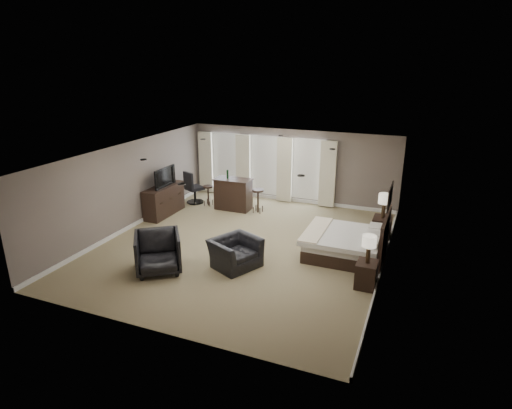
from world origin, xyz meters
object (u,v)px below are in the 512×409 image
at_px(bar_stool_right, 258,201).
at_px(lamp_near, 369,249).
at_px(bar_counter, 233,194).
at_px(desk_chair, 195,187).
at_px(bed, 341,232).
at_px(dresser, 164,200).
at_px(nightstand_far, 382,228).
at_px(armchair_far, 158,251).
at_px(tv, 163,184).
at_px(bar_stool_left, 208,196).
at_px(lamp_far, 384,206).
at_px(nightstand_near, 366,274).
at_px(armchair_near, 235,248).

bearing_deg(bar_stool_right, lamp_near, -41.75).
distance_m(bar_counter, desk_chair, 1.57).
xyz_separation_m(bed, lamp_near, (0.89, -1.45, 0.29)).
relative_size(bed, dresser, 1.18).
relative_size(lamp_near, desk_chair, 0.55).
height_order(bed, nightstand_far, bed).
bearing_deg(dresser, armchair_far, -58.28).
height_order(bed, tv, bed).
bearing_deg(armchair_far, bar_stool_left, 68.54).
height_order(dresser, armchair_far, armchair_far).
xyz_separation_m(armchair_far, desk_chair, (-1.80, 4.89, 0.05)).
height_order(armchair_far, bar_stool_right, armchair_far).
relative_size(bed, lamp_near, 3.07).
relative_size(lamp_far, bar_stool_left, 0.97).
bearing_deg(nightstand_near, armchair_near, -176.52).
height_order(bed, dresser, bed).
height_order(nightstand_near, bar_stool_left, bar_stool_left).
bearing_deg(bar_stool_left, dresser, -123.96).
height_order(nightstand_near, lamp_far, lamp_far).
bearing_deg(bar_stool_right, dresser, -154.33).
relative_size(nightstand_far, bar_counter, 0.53).
bearing_deg(lamp_far, bed, -121.54).
height_order(nightstand_far, desk_chair, desk_chair).
bearing_deg(armchair_far, armchair_near, -5.53).
height_order(bed, bar_counter, bed).
distance_m(bed, lamp_far, 1.74).
height_order(bed, armchair_near, bed).
xyz_separation_m(tv, armchair_near, (3.75, -2.52, -0.56)).
bearing_deg(bar_stool_right, desk_chair, 177.89).
relative_size(nightstand_far, lamp_near, 1.03).
distance_m(lamp_far, armchair_near, 4.46).
distance_m(lamp_far, bar_stool_left, 6.09).
height_order(dresser, tv, tv).
bearing_deg(nightstand_far, armchair_near, -135.69).
relative_size(armchair_near, bar_stool_left, 1.56).
xyz_separation_m(bar_stool_left, desk_chair, (-0.58, 0.08, 0.23)).
relative_size(lamp_near, lamp_far, 0.93).
xyz_separation_m(nightstand_far, armchair_far, (-4.79, -4.03, 0.21)).
height_order(lamp_near, desk_chair, lamp_near).
xyz_separation_m(lamp_far, desk_chair, (-6.58, 0.86, -0.43)).
distance_m(armchair_far, bar_stool_left, 4.97).
distance_m(bed, armchair_near, 2.81).
distance_m(nightstand_far, bar_stool_left, 6.05).
bearing_deg(tv, bar_stool_right, -64.33).
height_order(nightstand_near, bar_counter, bar_counter).
relative_size(nightstand_near, bar_counter, 0.48).
xyz_separation_m(nightstand_near, bar_stool_right, (-4.11, 3.67, 0.10)).
xyz_separation_m(dresser, bar_stool_right, (2.81, 1.35, -0.08)).
height_order(nightstand_near, lamp_near, lamp_near).
bearing_deg(armchair_far, desk_chair, 74.55).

